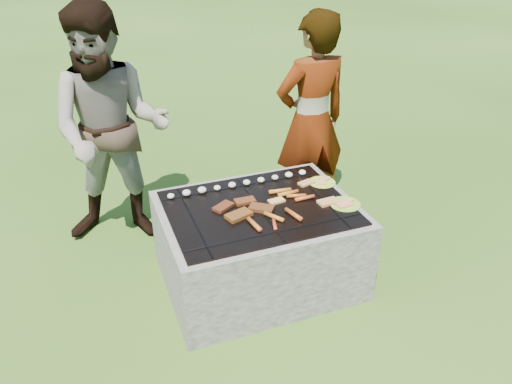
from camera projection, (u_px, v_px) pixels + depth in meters
lawn at (258, 279)px, 3.64m from camera, size 60.00×60.00×0.00m
fire_pit at (259, 247)px, 3.50m from camera, size 1.30×1.00×0.62m
mushrooms at (238, 184)px, 3.58m from camera, size 1.05×0.06×0.04m
pork_slabs at (243, 209)px, 3.29m from camera, size 0.40×0.28×0.02m
sausages at (283, 206)px, 3.32m from camera, size 0.54×0.47×0.03m
bread_on_grate at (310, 196)px, 3.45m from camera, size 0.45×0.39×0.02m
plate_far at (322, 182)px, 3.65m from camera, size 0.26×0.26×0.03m
plate_near at (345, 204)px, 3.37m from camera, size 0.26×0.26×0.03m
cook at (311, 122)px, 3.99m from camera, size 0.67×0.47×1.74m
bystander at (112, 131)px, 3.70m from camera, size 1.06×0.94×1.84m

